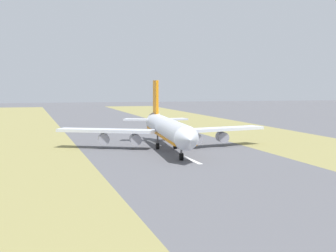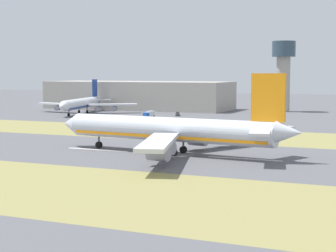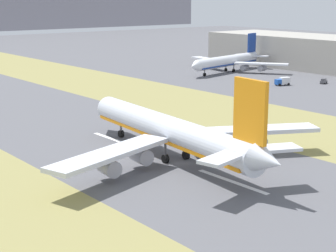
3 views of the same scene
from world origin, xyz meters
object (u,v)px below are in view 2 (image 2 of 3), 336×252
Objects in this scene: control_tower at (283,68)px; airplane_parked_apron at (82,103)px; apron_car at (178,114)px; airplane_main_jet at (175,130)px; service_truck at (149,114)px; terminal_building at (139,95)px.

airplane_parked_apron is at bearing 120.68° from control_tower.
airplane_parked_apron is 11.56× the size of apron_car.
airplane_main_jet is 10.58× the size of service_truck.
terminal_building is at bearing 29.07° from airplane_main_jet.
airplane_parked_apron reaches higher than apron_car.
control_tower reaches higher than airplane_main_jet.
control_tower is 65.77m from apron_car.
terminal_building reaches higher than apron_car.
airplane_main_jet is 123.29m from apron_car.
apron_car is at bearing 140.79° from control_tower.
service_truck is (-64.57, 46.44, -20.73)m from control_tower.
airplane_main_jet reaches higher than service_truck.
apron_car is (114.37, 45.75, -5.02)m from airplane_main_jet.
apron_car is at bearing -134.66° from terminal_building.
terminal_building is 44.60m from airplane_parked_apron.
control_tower reaches higher than apron_car.
airplane_main_jet is at bearing -177.73° from control_tower.
airplane_main_jet is 175.63m from terminal_building.
control_tower is 82.19m from service_truck.
airplane_main_jet reaches higher than apron_car.
airplane_parked_apron is at bearing 74.05° from service_truck.
airplane_parked_apron is 8.65× the size of service_truck.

